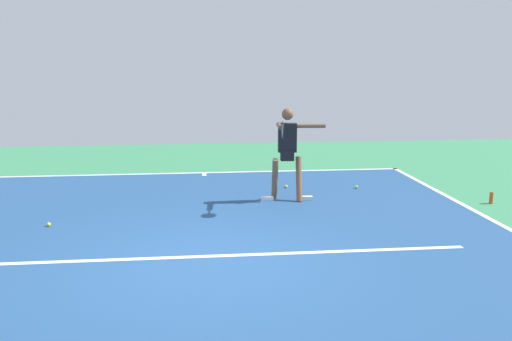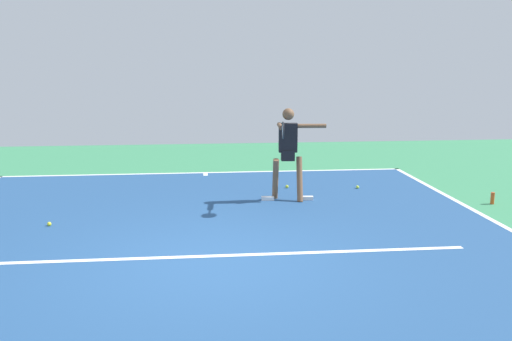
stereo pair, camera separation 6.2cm
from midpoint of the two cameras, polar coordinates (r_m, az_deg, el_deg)
ground_plane at (r=7.28m, az=-4.51°, el=-9.52°), size 21.59×21.59×0.00m
court_surface at (r=7.28m, az=-4.51°, el=-9.50°), size 9.49×12.11×0.00m
court_line_baseline_near at (r=13.08m, az=-5.14°, el=-0.22°), size 9.49×0.10×0.01m
court_line_service at (r=7.51m, az=-4.56°, el=-8.84°), size 7.12×0.10×0.01m
court_line_centre_mark at (r=12.88m, az=-5.13°, el=-0.40°), size 0.10×0.30×0.01m
tennis_player at (r=10.23m, az=3.55°, el=2.32°), size 1.20×1.24×1.76m
tennis_ball_by_baseline at (r=9.40m, az=-20.50°, el=-5.23°), size 0.07×0.07×0.07m
tennis_ball_near_player at (r=11.59m, az=10.65°, el=-1.69°), size 0.07×0.07×0.07m
tennis_ball_by_sideline at (r=11.45m, az=3.39°, el=-1.67°), size 0.07×0.07×0.07m
water_bottle at (r=11.05m, az=23.50°, el=-2.65°), size 0.07×0.07×0.22m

